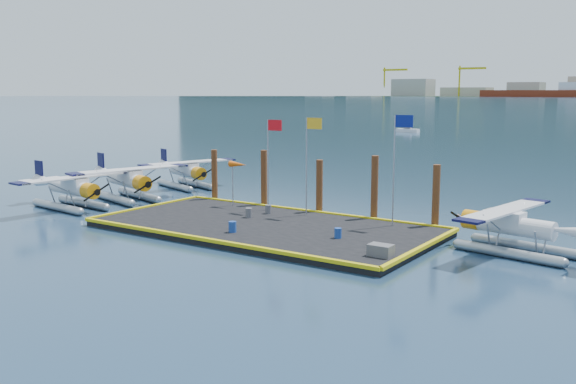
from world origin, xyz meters
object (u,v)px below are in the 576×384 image
(drum_0, at_px, (249,213))
(piling_2, at_px, (319,189))
(drum_5, at_px, (268,209))
(piling_3, at_px, (374,190))
(seaplane_c, at_px, (187,173))
(seaplane_b, at_px, (128,182))
(piling_1, at_px, (264,180))
(seaplane_d, at_px, (510,228))
(flagpole_red, at_px, (270,150))
(piling_4, at_px, (436,198))
(drum_2, at_px, (338,233))
(seaplane_a, at_px, (72,190))
(windsock, at_px, (238,165))
(flagpole_yellow, at_px, (309,151))
(crate, at_px, (381,250))
(piling_0, at_px, (215,177))
(drum_3, at_px, (232,227))
(flagpole_blue, at_px, (397,153))

(drum_0, height_order, piling_2, piling_2)
(drum_5, xyz_separation_m, piling_3, (6.29, 2.59, 1.47))
(seaplane_c, bearing_deg, piling_2, 93.59)
(seaplane_b, height_order, piling_1, piling_1)
(seaplane_d, xyz_separation_m, piling_1, (-17.57, 2.74, 0.79))
(drum_0, height_order, flagpole_red, flagpole_red)
(drum_5, distance_m, piling_2, 3.66)
(seaplane_d, distance_m, piling_4, 5.80)
(seaplane_c, xyz_separation_m, drum_2, (20.93, -10.71, -0.66))
(drum_5, bearing_deg, seaplane_c, 152.52)
(seaplane_a, height_order, seaplane_d, seaplane_a)
(seaplane_c, xyz_separation_m, drum_0, (13.46, -8.86, -0.64))
(windsock, bearing_deg, flagpole_yellow, 0.00)
(piling_1, bearing_deg, flagpole_red, -43.15)
(windsock, distance_m, piling_1, 2.21)
(seaplane_b, distance_m, piling_1, 11.13)
(crate, xyz_separation_m, piling_2, (-8.50, 8.34, 1.21))
(drum_0, height_order, windsock, windsock)
(seaplane_d, bearing_deg, piling_1, 90.85)
(windsock, relative_size, piling_3, 0.73)
(piling_0, bearing_deg, drum_2, -23.87)
(drum_5, relative_size, piling_0, 0.14)
(seaplane_d, distance_m, crate, 7.26)
(seaplane_b, height_order, windsock, windsock)
(windsock, xyz_separation_m, piling_4, (13.53, 1.60, -1.23))
(drum_3, bearing_deg, drum_2, 19.99)
(seaplane_b, bearing_deg, flagpole_yellow, 110.11)
(flagpole_blue, distance_m, piling_4, 3.61)
(drum_5, distance_m, piling_1, 3.69)
(drum_2, relative_size, piling_3, 0.13)
(drum_3, relative_size, crate, 0.54)
(piling_4, bearing_deg, seaplane_d, -28.35)
(seaplane_c, distance_m, crate, 27.70)
(drum_0, relative_size, piling_0, 0.15)
(seaplane_a, distance_m, flagpole_blue, 23.00)
(seaplane_a, relative_size, flagpole_yellow, 1.43)
(drum_0, xyz_separation_m, flagpole_red, (-0.24, 2.71, 3.70))
(flagpole_blue, xyz_separation_m, piling_1, (-10.70, 1.60, -2.59))
(drum_0, distance_m, drum_5, 1.74)
(seaplane_d, height_order, flagpole_blue, flagpole_blue)
(drum_2, relative_size, piling_0, 0.14)
(drum_3, height_order, piling_2, piling_2)
(piling_0, bearing_deg, drum_0, -33.77)
(drum_3, height_order, windsock, windsock)
(seaplane_a, distance_m, seaplane_b, 4.61)
(seaplane_c, xyz_separation_m, seaplane_d, (29.09, -7.29, -0.03))
(seaplane_d, distance_m, piling_3, 9.51)
(drum_0, distance_m, drum_3, 4.31)
(flagpole_blue, relative_size, piling_2, 1.71)
(drum_5, height_order, flagpole_blue, flagpole_blue)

